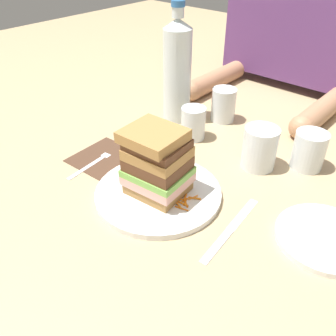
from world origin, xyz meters
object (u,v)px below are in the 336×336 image
Objects in this scene: empty_tumbler_1 at (193,123)px; main_plate at (158,193)px; sandwich at (157,163)px; napkin_dark at (103,157)px; fork at (96,160)px; juice_glass at (259,150)px; empty_tumbler_2 at (309,150)px; knife at (229,230)px; side_plate at (325,238)px; water_bottle at (177,70)px; empty_tumbler_0 at (223,105)px.

main_plate is at bearing -67.91° from empty_tumbler_1.
sandwich is 0.21m from napkin_dark.
sandwich is 0.21m from fork.
empty_tumbler_2 is at bearing 40.01° from juice_glass.
main_plate is 1.83× the size of napkin_dark.
napkin_dark is at bearing -114.94° from empty_tumbler_1.
napkin_dark is at bearing -144.28° from juice_glass.
empty_tumbler_1 is at bearing 139.40° from knife.
sandwich is 0.80× the size of side_plate.
water_bottle is 0.55m from side_plate.
main_plate is at bearing -176.57° from knife.
empty_tumbler_0 is at bearing 36.53° from water_bottle.
empty_tumbler_0 is at bearing 104.42° from main_plate.
napkin_dark is 0.81× the size of side_plate.
sandwich reaches higher than empty_tumbler_2.
main_plate is 1.84× the size of sandwich.
empty_tumbler_0 is at bearing 144.01° from juice_glass.
main_plate is at bearing -112.84° from juice_glass.
empty_tumbler_1 reaches higher than napkin_dark.
sandwich is 0.83× the size of fork.
napkin_dark is at bearing 96.04° from fork.
fork is at bearing -177.89° from knife.
water_bottle is (-0.36, 0.28, 0.14)m from knife.
water_bottle reaches higher than knife.
knife is at bearing -1.42° from napkin_dark.
sandwich is at bearing -121.15° from empty_tumbler_2.
empty_tumbler_0 is 0.28m from empty_tumbler_2.
empty_tumbler_0 reaches higher than fork.
empty_tumbler_1 is at bearing -90.31° from empty_tumbler_0.
side_plate is (0.50, -0.19, -0.13)m from water_bottle.
main_plate is at bearing -5.54° from napkin_dark.
napkin_dark and knife have the same top height.
knife is 0.23m from juice_glass.
empty_tumbler_2 is 0.50× the size of side_plate.
water_bottle is 3.39× the size of empty_tumbler_0.
empty_tumbler_0 is at bearing 75.11° from fork.
side_plate is (0.50, 0.11, 0.00)m from fork.
main_plate is at bearing -161.48° from side_plate.
water_bottle is at bearing 124.23° from main_plate.
water_bottle is (-0.20, 0.29, 0.13)m from main_plate.
main_plate is 0.32m from side_plate.
main_plate reaches higher than knife.
water_bottle is 3.57× the size of empty_tumbler_2.
empty_tumbler_0 is (0.10, 0.08, -0.09)m from water_bottle.
juice_glass reaches higher than main_plate.
water_bottle is 0.16m from empty_tumbler_0.
sandwich is 0.99× the size of napkin_dark.
sandwich reaches higher than fork.
side_plate is at bearing 11.96° from fork.
napkin_dark is 1.69× the size of empty_tumbler_1.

